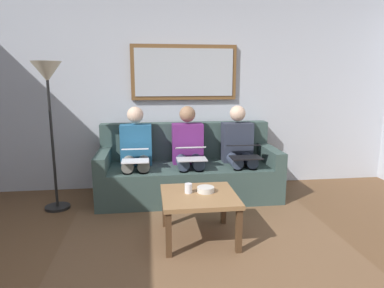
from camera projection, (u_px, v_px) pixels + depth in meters
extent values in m
cube|color=#B7BCC6|center=(184.00, 91.00, 4.63)|extent=(6.00, 0.12, 2.60)
cube|color=brown|center=(204.00, 240.00, 3.18)|extent=(2.60, 1.80, 0.01)
cube|color=#384C47|center=(188.00, 181.00, 4.31)|extent=(2.20, 0.90, 0.42)
cube|color=#384C47|center=(185.00, 140.00, 4.56)|extent=(2.20, 0.20, 0.48)
cube|color=#384C47|center=(268.00, 154.00, 4.38)|extent=(0.14, 0.90, 0.20)
cube|color=#384C47|center=(104.00, 159.00, 4.12)|extent=(0.14, 0.90, 0.20)
cube|color=brown|center=(184.00, 72.00, 4.50)|extent=(1.39, 0.04, 0.71)
cube|color=#B2B7BC|center=(184.00, 72.00, 4.47)|extent=(1.29, 0.01, 0.61)
cube|color=olive|center=(199.00, 196.00, 3.15)|extent=(0.68, 0.68, 0.04)
cube|color=#4C331E|center=(239.00, 231.00, 2.93)|extent=(0.05, 0.05, 0.40)
cube|color=#4C331E|center=(169.00, 235.00, 2.86)|extent=(0.05, 0.05, 0.40)
cube|color=#4C331E|center=(224.00, 205.00, 3.52)|extent=(0.05, 0.05, 0.40)
cube|color=#4C331E|center=(165.00, 208.00, 3.45)|extent=(0.05, 0.05, 0.40)
cylinder|color=silver|center=(188.00, 188.00, 3.17)|extent=(0.07, 0.07, 0.09)
cylinder|color=beige|center=(206.00, 189.00, 3.20)|extent=(0.16, 0.16, 0.05)
cube|color=#2D3342|center=(237.00, 142.00, 4.40)|extent=(0.38, 0.22, 0.50)
sphere|color=beige|center=(238.00, 113.00, 4.33)|extent=(0.20, 0.20, 0.20)
cylinder|color=#384256|center=(248.00, 159.00, 4.24)|extent=(0.14, 0.42, 0.14)
cylinder|color=#384256|center=(234.00, 160.00, 4.22)|extent=(0.14, 0.42, 0.14)
cylinder|color=#384256|center=(252.00, 186.00, 4.09)|extent=(0.11, 0.11, 0.42)
cylinder|color=#384256|center=(238.00, 187.00, 4.07)|extent=(0.11, 0.11, 0.42)
cube|color=black|center=(246.00, 158.00, 4.01)|extent=(0.36, 0.23, 0.01)
cube|color=black|center=(243.00, 145.00, 4.12)|extent=(0.36, 0.23, 0.06)
cube|color=#A5C6EA|center=(243.00, 145.00, 4.12)|extent=(0.32, 0.20, 0.04)
cube|color=#66236B|center=(187.00, 143.00, 4.32)|extent=(0.38, 0.22, 0.50)
sphere|color=#997051|center=(187.00, 114.00, 4.25)|extent=(0.20, 0.20, 0.20)
cylinder|color=#384256|center=(197.00, 161.00, 4.16)|extent=(0.14, 0.42, 0.14)
cylinder|color=#384256|center=(182.00, 161.00, 4.14)|extent=(0.14, 0.42, 0.14)
cylinder|color=#384256|center=(199.00, 188.00, 4.01)|extent=(0.11, 0.11, 0.42)
cylinder|color=#384256|center=(184.00, 189.00, 3.99)|extent=(0.11, 0.11, 0.42)
cube|color=silver|center=(192.00, 159.00, 3.93)|extent=(0.34, 0.21, 0.01)
cube|color=silver|center=(190.00, 148.00, 4.04)|extent=(0.34, 0.21, 0.06)
cube|color=#A5C6EA|center=(190.00, 147.00, 4.03)|extent=(0.31, 0.18, 0.05)
cube|color=#235B84|center=(136.00, 145.00, 4.24)|extent=(0.38, 0.22, 0.50)
sphere|color=beige|center=(135.00, 115.00, 4.17)|extent=(0.20, 0.20, 0.20)
cylinder|color=gray|center=(144.00, 163.00, 4.08)|extent=(0.14, 0.42, 0.14)
cylinder|color=gray|center=(128.00, 163.00, 4.06)|extent=(0.14, 0.42, 0.14)
cylinder|color=gray|center=(144.00, 191.00, 3.93)|extent=(0.11, 0.11, 0.42)
cylinder|color=gray|center=(128.00, 191.00, 3.91)|extent=(0.11, 0.11, 0.42)
cube|color=white|center=(135.00, 161.00, 3.85)|extent=(0.30, 0.21, 0.01)
cube|color=white|center=(135.00, 149.00, 3.95)|extent=(0.30, 0.21, 0.05)
cube|color=#A5C6EA|center=(135.00, 149.00, 3.95)|extent=(0.27, 0.18, 0.04)
cylinder|color=black|center=(58.00, 207.00, 3.96)|extent=(0.28, 0.28, 0.03)
cylinder|color=black|center=(53.00, 145.00, 3.82)|extent=(0.03, 0.03, 1.50)
cone|color=beige|center=(47.00, 72.00, 3.66)|extent=(0.32, 0.32, 0.22)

